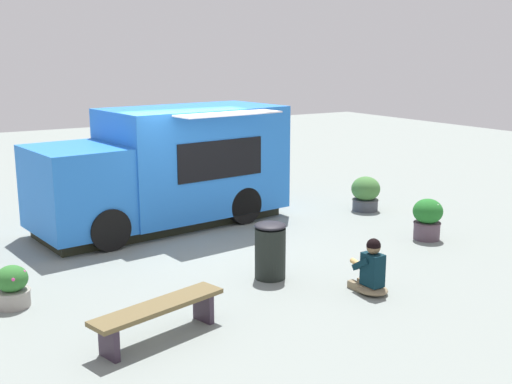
{
  "coord_description": "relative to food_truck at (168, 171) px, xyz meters",
  "views": [
    {
      "loc": [
        5.35,
        10.52,
        3.52
      ],
      "look_at": [
        -0.28,
        1.33,
        1.16
      ],
      "focal_mm": 44.37,
      "sensor_mm": 36.0,
      "label": 1
    }
  ],
  "objects": [
    {
      "name": "ground_plane",
      "position": [
        -0.17,
        1.43,
        -1.15
      ],
      "size": [
        40.0,
        40.0,
        0.0
      ],
      "primitive_type": "plane",
      "color": "gray"
    },
    {
      "name": "food_truck",
      "position": [
        0.0,
        0.0,
        0.0
      ],
      "size": [
        5.43,
        2.97,
        2.43
      ],
      "color": "blue",
      "rests_on": "ground_plane"
    },
    {
      "name": "person_customer",
      "position": [
        -0.98,
        5.19,
        -0.82
      ],
      "size": [
        0.46,
        0.78,
        0.85
      ],
      "color": "#7E6E51",
      "rests_on": "ground_plane"
    },
    {
      "name": "planter_flowering_near",
      "position": [
        -3.8,
        3.62,
        -0.73
      ],
      "size": [
        0.57,
        0.57,
        0.8
      ],
      "color": "#55434F",
      "rests_on": "ground_plane"
    },
    {
      "name": "planter_flowering_far",
      "position": [
        -4.32,
        1.23,
        -0.75
      ],
      "size": [
        0.66,
        0.66,
        0.79
      ],
      "color": "#42454D",
      "rests_on": "ground_plane"
    },
    {
      "name": "planter_flowering_side",
      "position": [
        3.71,
        2.95,
        -0.86
      ],
      "size": [
        0.49,
        0.49,
        0.61
      ],
      "color": "gray",
      "rests_on": "ground_plane"
    },
    {
      "name": "plaza_bench",
      "position": [
        2.35,
        5.0,
        -0.79
      ],
      "size": [
        1.89,
        0.86,
        0.46
      ],
      "color": "brown",
      "rests_on": "ground_plane"
    },
    {
      "name": "trash_bin",
      "position": [
        -0.04,
        3.86,
        -0.68
      ],
      "size": [
        0.5,
        0.5,
        0.92
      ],
      "color": "black",
      "rests_on": "ground_plane"
    }
  ]
}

